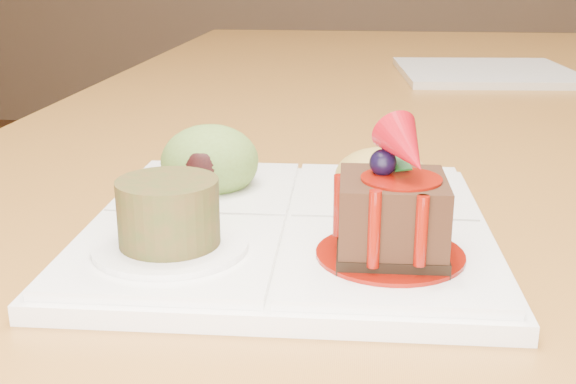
# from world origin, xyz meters

# --- Properties ---
(dining_table) EXTENTS (1.00, 1.80, 0.75)m
(dining_table) POSITION_xyz_m (0.00, 0.00, 0.68)
(dining_table) COLOR olive
(dining_table) RESTS_ON ground
(sampler_plate) EXTENTS (0.28, 0.28, 0.11)m
(sampler_plate) POSITION_xyz_m (-0.13, -0.63, 0.77)
(sampler_plate) COLOR white
(sampler_plate) RESTS_ON dining_table
(second_plate) EXTENTS (0.30, 0.30, 0.01)m
(second_plate) POSITION_xyz_m (0.12, 0.14, 0.76)
(second_plate) COLOR white
(second_plate) RESTS_ON dining_table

